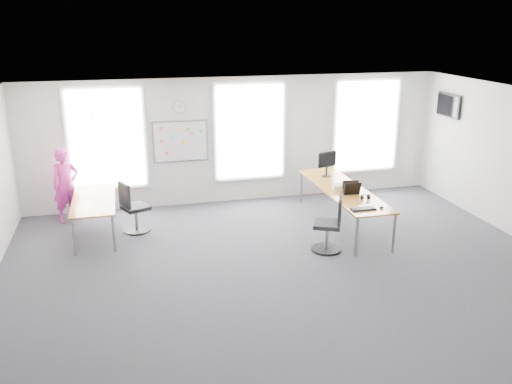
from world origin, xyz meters
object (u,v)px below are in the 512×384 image
object	(u,v)px
chair_right	(331,227)
chair_left	(133,210)
monitor	(327,162)
desk_right	(343,191)
headphones	(365,197)
keyboard	(363,209)
desk_left	(94,202)
person	(66,185)

from	to	relation	value
chair_right	chair_left	world-z (taller)	chair_right
monitor	desk_right	bearing A→B (deg)	-109.67
headphones	monitor	world-z (taller)	monitor
chair_right	keyboard	size ratio (longest dim) A/B	2.27
desk_left	keyboard	distance (m)	5.41
person	monitor	xyz separation A→B (m)	(5.76, -0.73, 0.35)
desk_left	chair_left	xyz separation A→B (m)	(0.76, -0.04, -0.23)
person	headphones	xyz separation A→B (m)	(5.92, -2.46, 0.05)
chair_right	monitor	world-z (taller)	monitor
keyboard	person	bearing A→B (deg)	150.40
headphones	monitor	bearing A→B (deg)	82.37
monitor	chair_right	bearing A→B (deg)	-128.82
desk_right	person	size ratio (longest dim) A/B	2.05
desk_right	headphones	bearing A→B (deg)	-78.89
chair_left	monitor	size ratio (longest dim) A/B	1.87
chair_right	keyboard	world-z (taller)	chair_right
chair_right	monitor	distance (m)	2.42
chair_left	monitor	xyz separation A→B (m)	(4.39, 0.30, 0.68)
keyboard	chair_right	bearing A→B (deg)	170.05
person	chair_left	bearing A→B (deg)	-61.53
person	keyboard	xyz separation A→B (m)	(5.62, -3.02, 0.01)
keyboard	chair_left	bearing A→B (deg)	153.49
desk_right	keyboard	bearing A→B (deg)	-96.36
desk_right	person	bearing A→B (deg)	163.62
desk_right	chair_right	world-z (taller)	chair_right
desk_left	person	distance (m)	1.16
desk_left	headphones	distance (m)	5.51
headphones	monitor	xyz separation A→B (m)	(-0.16, 1.73, 0.30)
desk_right	monitor	distance (m)	1.05
chair_right	chair_left	distance (m)	4.11
chair_left	desk_left	bearing A→B (deg)	62.97
chair_right	headphones	world-z (taller)	chair_right
desk_left	keyboard	xyz separation A→B (m)	(5.01, -2.04, 0.12)
keyboard	monitor	xyz separation A→B (m)	(0.14, 2.30, 0.34)
chair_left	person	world-z (taller)	person
chair_right	person	xyz separation A→B (m)	(-5.01, 2.93, 0.33)
desk_left	headphones	world-z (taller)	headphones
person	headphones	bearing A→B (deg)	-47.28
chair_right	headphones	distance (m)	1.09
person	desk_left	bearing A→B (deg)	-82.89
chair_left	keyboard	bearing A→B (deg)	-139.12
chair_left	keyboard	distance (m)	4.71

